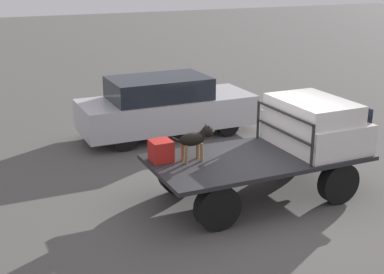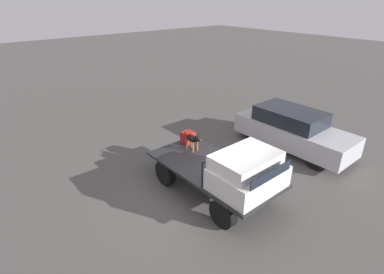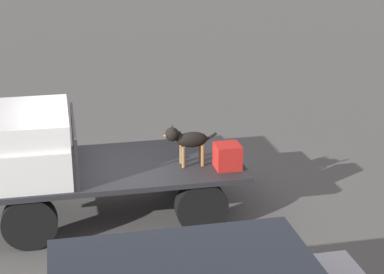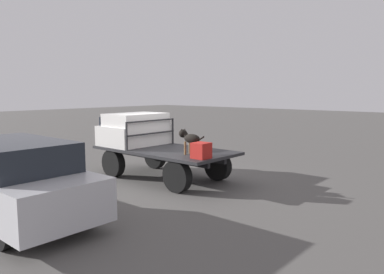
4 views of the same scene
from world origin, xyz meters
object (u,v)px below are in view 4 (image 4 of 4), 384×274
at_px(flatbed_truck, 165,157).
at_px(dog, 189,138).
at_px(cargo_crate, 201,151).
at_px(parked_sedan, 10,179).

relative_size(flatbed_truck, dog, 4.73).
xyz_separation_m(flatbed_truck, dog, (-1.17, 0.25, 0.67)).
distance_m(dog, cargo_crate, 0.70).
bearing_deg(cargo_crate, flatbed_truck, -15.75).
bearing_deg(dog, cargo_crate, 152.55).
height_order(flatbed_truck, dog, dog).
xyz_separation_m(dog, cargo_crate, (-0.61, 0.25, -0.23)).
relative_size(dog, parked_sedan, 0.19).
bearing_deg(parked_sedan, cargo_crate, -119.72).
bearing_deg(dog, parked_sedan, 71.02).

